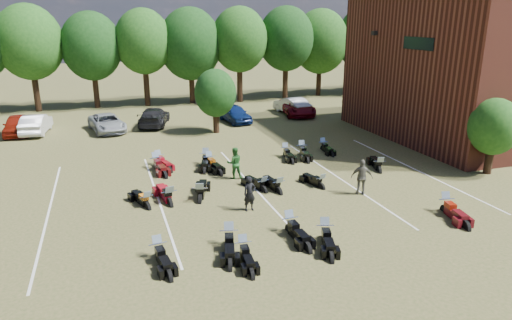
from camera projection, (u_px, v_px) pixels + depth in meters
name	position (u px, v px, depth m)	size (l,w,h in m)	color
ground	(332.00, 202.00, 22.25)	(160.00, 160.00, 0.00)	brown
car_0	(17.00, 125.00, 34.84)	(1.77, 4.40, 1.50)	maroon
car_1	(36.00, 124.00, 35.17)	(1.60, 4.59, 1.51)	silver
car_2	(107.00, 123.00, 35.84)	(2.24, 4.87, 1.35)	#92969A
car_3	(154.00, 117.00, 37.79)	(2.07, 5.09, 1.48)	black
car_4	(235.00, 113.00, 39.09)	(1.74, 4.34, 1.48)	#0B1E53
car_5	(292.00, 105.00, 42.53)	(1.63, 4.68, 1.54)	beige
car_6	(297.00, 107.00, 41.91)	(2.50, 5.41, 1.50)	#62050F
car_7	(382.00, 103.00, 43.70)	(2.15, 5.29, 1.54)	#3C3C41
person_black	(250.00, 194.00, 21.01)	(0.60, 0.40, 1.65)	black
person_green	(234.00, 163.00, 25.24)	(0.87, 0.68, 1.79)	#245E23
person_grey	(362.00, 177.00, 22.93)	(1.08, 0.45, 1.84)	#5B584E
motorcycle_0	(159.00, 258.00, 17.04)	(0.70, 2.19, 1.22)	black
motorcycle_1	(243.00, 256.00, 17.20)	(0.66, 2.07, 1.15)	black
motorcycle_2	(290.00, 232.00, 19.09)	(0.75, 2.36, 1.32)	black
motorcycle_3	(229.00, 245.00, 17.99)	(0.75, 2.36, 1.32)	black
motorcycle_4	(324.00, 239.00, 18.46)	(0.73, 2.30, 1.28)	black
motorcycle_6	(445.00, 212.00, 21.05)	(0.77, 2.41, 1.34)	#500B12
motorcycle_7	(170.00, 205.00, 21.85)	(0.80, 2.50, 1.40)	maroon
motorcycle_8	(147.00, 208.00, 21.48)	(0.70, 2.21, 1.23)	black
motorcycle_9	(200.00, 201.00, 22.28)	(0.80, 2.50, 1.40)	black
motorcycle_10	(279.00, 193.00, 23.32)	(0.72, 2.26, 1.26)	black
motorcycle_11	(263.00, 192.00, 23.51)	(0.69, 2.18, 1.21)	black
motorcycle_12	(321.00, 188.00, 23.99)	(0.66, 2.08, 1.16)	black
motorcycle_13	(379.00, 172.00, 26.54)	(0.75, 2.35, 1.31)	black
motorcycle_14	(157.00, 168.00, 27.15)	(0.78, 2.46, 1.37)	#40090B
motorcycle_15	(159.00, 165.00, 27.84)	(0.72, 2.26, 1.26)	maroon
motorcycle_16	(206.00, 164.00, 28.02)	(0.78, 2.44, 1.36)	black
motorcycle_17	(210.00, 167.00, 27.45)	(0.74, 2.34, 1.30)	black
motorcycle_18	(285.00, 156.00, 29.53)	(0.70, 2.20, 1.22)	black
motorcycle_19	(302.00, 155.00, 29.89)	(0.75, 2.36, 1.32)	black
motorcycle_20	(323.00, 150.00, 30.94)	(0.66, 2.08, 1.16)	black
tree_line	(193.00, 41.00, 46.33)	(56.00, 6.00, 9.79)	black
young_tree_near_building	(494.00, 127.00, 25.50)	(2.80, 2.80, 4.16)	black
young_tree_midfield	(215.00, 93.00, 34.76)	(3.20, 3.20, 4.70)	black
parking_lines	(254.00, 188.00, 24.06)	(20.10, 14.00, 0.01)	silver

